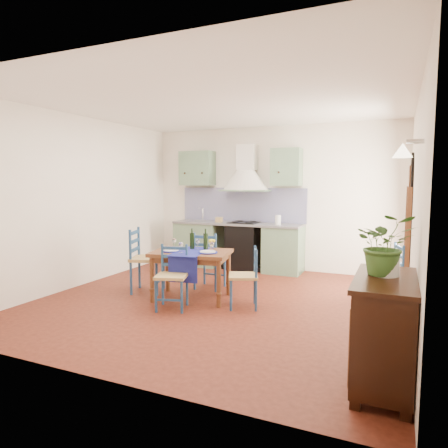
% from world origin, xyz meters
% --- Properties ---
extents(floor, '(5.00, 5.00, 0.00)m').
position_xyz_m(floor, '(0.00, 0.00, 0.00)').
color(floor, '#41160E').
rests_on(floor, ground).
extents(back_wall, '(5.00, 0.96, 2.80)m').
position_xyz_m(back_wall, '(-0.47, 2.29, 1.05)').
color(back_wall, white).
rests_on(back_wall, ground).
extents(right_wall, '(0.26, 5.00, 2.80)m').
position_xyz_m(right_wall, '(2.50, 0.28, 1.34)').
color(right_wall, white).
rests_on(right_wall, ground).
extents(left_wall, '(0.04, 5.00, 2.80)m').
position_xyz_m(left_wall, '(-2.50, 0.00, 1.40)').
color(left_wall, white).
rests_on(left_wall, ground).
extents(ceiling, '(5.00, 5.00, 0.01)m').
position_xyz_m(ceiling, '(0.00, 0.00, 2.80)').
color(ceiling, white).
rests_on(ceiling, back_wall).
extents(dining_table, '(1.23, 0.96, 1.03)m').
position_xyz_m(dining_table, '(-0.43, -0.03, 0.63)').
color(dining_table, brown).
rests_on(dining_table, ground).
extents(chair_near, '(0.51, 0.51, 0.86)m').
position_xyz_m(chair_near, '(-0.45, -0.54, 0.45)').
color(chair_near, navy).
rests_on(chair_near, ground).
extents(chair_far, '(0.44, 0.44, 0.92)m').
position_xyz_m(chair_far, '(-0.44, 0.58, 0.48)').
color(chair_far, navy).
rests_on(chair_far, ground).
extents(chair_left, '(0.59, 0.59, 1.00)m').
position_xyz_m(chair_left, '(-1.27, 0.01, 0.52)').
color(chair_left, navy).
rests_on(chair_left, ground).
extents(chair_right, '(0.51, 0.51, 0.83)m').
position_xyz_m(chair_right, '(0.45, -0.10, 0.43)').
color(chair_right, navy).
rests_on(chair_right, ground).
extents(chair_spare, '(0.51, 0.51, 0.85)m').
position_xyz_m(chair_spare, '(2.23, 0.96, 0.44)').
color(chair_spare, navy).
rests_on(chair_spare, ground).
extents(sideboard, '(0.50, 1.05, 0.94)m').
position_xyz_m(sideboard, '(2.26, -1.63, 0.51)').
color(sideboard, black).
rests_on(sideboard, ground).
extents(potted_plant, '(0.54, 0.49, 0.52)m').
position_xyz_m(potted_plant, '(2.24, -1.54, 1.20)').
color(potted_plant, '#335C24').
rests_on(potted_plant, sideboard).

